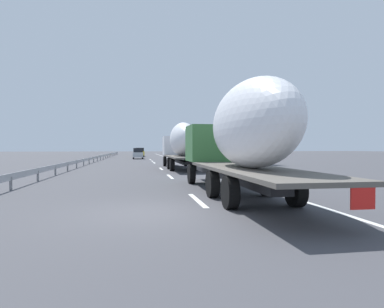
# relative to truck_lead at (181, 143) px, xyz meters

# --- Properties ---
(ground_plane) EXTENTS (260.00, 260.00, 0.00)m
(ground_plane) POSITION_rel_truck_lead_xyz_m (20.06, 3.60, -2.34)
(ground_plane) COLOR #424247
(lane_stripe_0) EXTENTS (3.20, 0.20, 0.01)m
(lane_stripe_0) POSITION_rel_truck_lead_xyz_m (-17.94, 1.80, -2.34)
(lane_stripe_0) COLOR white
(lane_stripe_0) RESTS_ON ground_plane
(lane_stripe_1) EXTENTS (3.20, 0.20, 0.01)m
(lane_stripe_1) POSITION_rel_truck_lead_xyz_m (-8.03, 1.80, -2.34)
(lane_stripe_1) COLOR white
(lane_stripe_1) RESTS_ON ground_plane
(lane_stripe_2) EXTENTS (3.20, 0.20, 0.01)m
(lane_stripe_2) POSITION_rel_truck_lead_xyz_m (0.20, 1.80, -2.34)
(lane_stripe_2) COLOR white
(lane_stripe_2) RESTS_ON ground_plane
(lane_stripe_3) EXTENTS (3.20, 0.20, 0.01)m
(lane_stripe_3) POSITION_rel_truck_lead_xyz_m (12.27, 1.80, -2.34)
(lane_stripe_3) COLOR white
(lane_stripe_3) RESTS_ON ground_plane
(lane_stripe_4) EXTENTS (3.20, 0.20, 0.01)m
(lane_stripe_4) POSITION_rel_truck_lead_xyz_m (17.50, 1.80, -2.34)
(lane_stripe_4) COLOR white
(lane_stripe_4) RESTS_ON ground_plane
(lane_stripe_5) EXTENTS (3.20, 0.20, 0.01)m
(lane_stripe_5) POSITION_rel_truck_lead_xyz_m (24.82, 1.80, -2.34)
(lane_stripe_5) COLOR white
(lane_stripe_5) RESTS_ON ground_plane
(edge_line_right) EXTENTS (110.00, 0.20, 0.01)m
(edge_line_right) POSITION_rel_truck_lead_xyz_m (25.06, -1.90, -2.34)
(edge_line_right) COLOR white
(edge_line_right) RESTS_ON ground_plane
(truck_lead) EXTENTS (13.15, 2.55, 4.12)m
(truck_lead) POSITION_rel_truck_lead_xyz_m (0.00, 0.00, 0.00)
(truck_lead) COLOR silver
(truck_lead) RESTS_ON ground_plane
(truck_trailing) EXTENTS (13.67, 2.55, 4.29)m
(truck_trailing) POSITION_rel_truck_lead_xyz_m (-17.31, 0.00, 0.09)
(truck_trailing) COLOR #387038
(truck_trailing) RESTS_ON ground_plane
(car_silver_hatch) EXTENTS (4.44, 1.77, 1.88)m
(car_silver_hatch) POSITION_rel_truck_lead_xyz_m (27.80, 3.79, -1.40)
(car_silver_hatch) COLOR #ADB2B7
(car_silver_hatch) RESTS_ON ground_plane
(car_yellow_coupe) EXTENTS (4.17, 1.88, 1.93)m
(car_yellow_coupe) POSITION_rel_truck_lead_xyz_m (41.93, 3.33, -1.38)
(car_yellow_coupe) COLOR gold
(car_yellow_coupe) RESTS_ON ground_plane
(road_sign) EXTENTS (0.10, 0.90, 3.27)m
(road_sign) POSITION_rel_truck_lead_xyz_m (20.07, -3.10, -0.08)
(road_sign) COLOR gray
(road_sign) RESTS_ON ground_plane
(tree_0) EXTENTS (3.74, 3.74, 5.40)m
(tree_0) POSITION_rel_truck_lead_xyz_m (49.97, -9.85, 1.18)
(tree_0) COLOR #472D19
(tree_0) RESTS_ON ground_plane
(tree_1) EXTENTS (3.10, 3.10, 5.26)m
(tree_1) POSITION_rel_truck_lead_xyz_m (67.15, -7.68, 1.00)
(tree_1) COLOR #472D19
(tree_1) RESTS_ON ground_plane
(tree_2) EXTENTS (2.99, 2.99, 7.17)m
(tree_2) POSITION_rel_truck_lead_xyz_m (6.30, -9.72, 1.91)
(tree_2) COLOR #472D19
(tree_2) RESTS_ON ground_plane
(tree_3) EXTENTS (3.51, 3.51, 7.08)m
(tree_3) POSITION_rel_truck_lead_xyz_m (70.02, -7.67, 2.01)
(tree_3) COLOR #472D19
(tree_3) RESTS_ON ground_plane
(tree_4) EXTENTS (2.47, 2.47, 6.97)m
(tree_4) POSITION_rel_truck_lead_xyz_m (4.85, -6.98, 2.05)
(tree_4) COLOR #472D19
(tree_4) RESTS_ON ground_plane
(guardrail_median) EXTENTS (94.00, 0.10, 0.76)m
(guardrail_median) POSITION_rel_truck_lead_xyz_m (23.06, 9.60, -1.76)
(guardrail_median) COLOR #9EA0A5
(guardrail_median) RESTS_ON ground_plane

